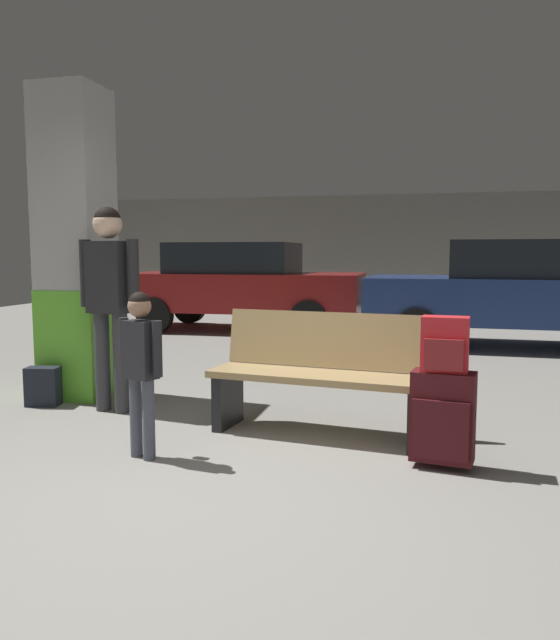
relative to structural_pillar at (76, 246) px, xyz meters
name	(u,v)px	position (x,y,z in m)	size (l,w,h in m)	color
ground_plane	(311,372)	(1.85, 1.88, -1.44)	(18.00, 18.00, 0.10)	gray
garage_back_wall	(373,251)	(1.85, 10.74, 0.01)	(18.00, 0.12, 2.80)	slate
structural_pillar	(76,246)	(0.00, 0.00, 0.00)	(0.57, 0.57, 2.81)	#66C633
bench	(321,374)	(2.38, -0.69, -0.95)	(1.66, 0.74, 0.89)	tan
suitcase	(443,417)	(3.24, -1.25, -1.07)	(0.41, 0.28, 0.60)	#471419
backpack_bright	(445,345)	(3.24, -1.25, -0.62)	(0.29, 0.21, 0.34)	red
child	(141,357)	(1.35, -1.50, -0.72)	(0.35, 0.26, 1.08)	#4C5160
adult	(109,287)	(0.57, -0.46, -0.34)	(0.58, 0.26, 1.71)	#38383D
backpack_dark_floor	(43,387)	(-0.12, -0.41, -1.23)	(0.30, 0.23, 0.34)	#1E232D
parked_car_near	(517,291)	(4.40, 4.11, -0.59)	(4.16, 1.92, 1.51)	navy
parked_car_far	(241,284)	(0.02, 5.16, -0.59)	(4.11, 1.82, 1.51)	maroon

